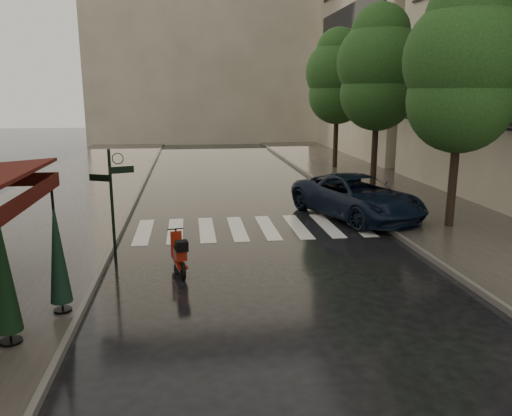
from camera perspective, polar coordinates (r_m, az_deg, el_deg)
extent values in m
plane|color=black|center=(11.39, -11.69, -10.70)|extent=(120.00, 120.00, 0.00)
cube|color=#38332D|center=(23.49, -20.76, 1.17)|extent=(6.00, 60.00, 0.12)
cube|color=#38332D|center=(24.70, 14.78, 2.13)|extent=(5.50, 60.00, 0.12)
cube|color=#595651|center=(22.98, -13.34, 1.46)|extent=(0.12, 60.00, 0.16)
cube|color=#595651|center=(23.78, 8.53, 2.05)|extent=(0.12, 60.00, 0.16)
cube|color=silver|center=(17.10, -12.71, -2.66)|extent=(0.50, 3.20, 0.01)
cube|color=silver|center=(17.04, -9.19, -2.57)|extent=(0.50, 3.20, 0.01)
cube|color=silver|center=(17.04, -5.66, -2.46)|extent=(0.50, 3.20, 0.01)
cube|color=silver|center=(17.10, -2.14, -2.35)|extent=(0.50, 3.20, 0.01)
cube|color=silver|center=(17.23, 1.35, -2.23)|extent=(0.50, 3.20, 0.01)
cube|color=silver|center=(17.42, 4.76, -2.10)|extent=(0.50, 3.20, 0.01)
cube|color=silver|center=(17.67, 8.09, -1.97)|extent=(0.50, 3.20, 0.01)
cube|color=silver|center=(17.98, 11.32, -1.84)|extent=(0.50, 3.20, 0.01)
cube|color=#441109|center=(10.71, -26.02, -0.06)|extent=(0.04, 7.00, 0.35)
cylinder|color=black|center=(14.01, -22.05, -1.31)|extent=(0.07, 0.07, 2.35)
cylinder|color=black|center=(13.90, -16.10, 0.11)|extent=(0.08, 0.08, 3.10)
cube|color=black|center=(13.68, -15.12, 4.24)|extent=(0.62, 0.26, 0.18)
cube|color=black|center=(13.80, -17.46, 3.32)|extent=(0.56, 0.29, 0.18)
cube|color=gray|center=(39.90, 16.40, 19.28)|extent=(8.00, 16.00, 18.50)
cube|color=gray|center=(48.77, -5.41, 19.37)|extent=(22.00, 6.00, 20.00)
cylinder|color=black|center=(17.85, 21.72, 4.74)|extent=(0.28, 0.28, 4.26)
sphere|color=#163914|center=(17.71, 22.28, 11.31)|extent=(3.40, 3.40, 3.40)
sphere|color=#163914|center=(17.74, 22.65, 15.47)|extent=(3.80, 3.80, 3.80)
sphere|color=#163914|center=(17.85, 23.00, 19.36)|extent=(2.60, 2.60, 2.60)
cylinder|color=black|center=(24.11, 13.44, 7.48)|extent=(0.28, 0.28, 4.48)
sphere|color=#163914|center=(24.01, 13.71, 12.61)|extent=(3.40, 3.40, 3.40)
sphere|color=#163914|center=(24.05, 13.89, 15.85)|extent=(3.80, 3.80, 3.80)
sphere|color=#163914|center=(24.16, 14.06, 18.87)|extent=(2.60, 2.60, 2.60)
cylinder|color=black|center=(30.79, 9.12, 8.68)|extent=(0.28, 0.28, 4.37)
sphere|color=#163914|center=(30.71, 9.26, 12.60)|extent=(3.40, 3.40, 3.40)
sphere|color=#163914|center=(30.73, 9.36, 15.07)|extent=(3.80, 3.80, 3.80)
sphere|color=#163914|center=(30.81, 9.44, 17.39)|extent=(2.60, 2.60, 2.60)
cylinder|color=black|center=(12.60, -8.35, -7.15)|extent=(0.16, 0.44, 0.44)
cylinder|color=black|center=(13.66, -9.12, -5.57)|extent=(0.16, 0.44, 0.44)
cube|color=maroon|center=(13.12, -8.78, -6.00)|extent=(0.45, 1.21, 0.09)
cube|color=maroon|center=(12.83, -8.67, -5.16)|extent=(0.35, 0.54, 0.25)
cube|color=maroon|center=(13.40, -9.10, -4.05)|extent=(0.30, 0.16, 0.68)
cylinder|color=black|center=(13.39, -9.21, -2.38)|extent=(0.42, 0.10, 0.03)
cube|color=black|center=(12.42, -8.47, -4.32)|extent=(0.33, 0.32, 0.25)
imported|color=black|center=(18.85, 11.44, 1.28)|extent=(4.38, 6.21, 1.57)
cylinder|color=black|center=(10.34, -26.18, -13.50)|extent=(0.39, 0.39, 0.05)
cylinder|color=black|center=(9.86, -26.93, -6.75)|extent=(0.04, 0.04, 2.52)
cone|color=black|center=(9.82, -27.00, -6.06)|extent=(0.47, 0.47, 2.40)
cylinder|color=black|center=(11.27, -21.20, -10.81)|extent=(0.36, 0.36, 0.05)
cylinder|color=black|center=(10.88, -21.70, -5.21)|extent=(0.04, 0.04, 2.26)
cone|color=black|center=(10.84, -21.75, -4.64)|extent=(0.44, 0.44, 2.15)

